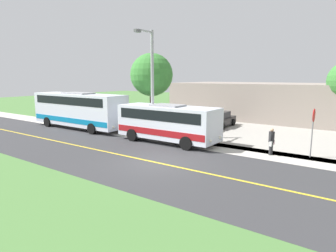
# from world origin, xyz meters

# --- Properties ---
(ground_plane) EXTENTS (120.00, 120.00, 0.00)m
(ground_plane) POSITION_xyz_m (0.00, 0.00, 0.00)
(ground_plane) COLOR #477238
(road_surface) EXTENTS (8.00, 100.00, 0.01)m
(road_surface) POSITION_xyz_m (0.00, 0.00, 0.00)
(road_surface) COLOR #333335
(road_surface) RESTS_ON ground
(sidewalk) EXTENTS (2.40, 100.00, 0.01)m
(sidewalk) POSITION_xyz_m (-5.20, 0.00, 0.00)
(sidewalk) COLOR #B2ADA3
(sidewalk) RESTS_ON ground
(parking_lot_surface) EXTENTS (14.00, 36.00, 0.01)m
(parking_lot_surface) POSITION_xyz_m (-12.40, 3.00, 0.00)
(parking_lot_surface) COLOR #9E9991
(parking_lot_surface) RESTS_ON ground
(road_centre_line) EXTENTS (0.16, 100.00, 0.00)m
(road_centre_line) POSITION_xyz_m (0.00, 0.00, 0.01)
(road_centre_line) COLOR gold
(road_centre_line) RESTS_ON ground
(shuttle_bus_front) EXTENTS (2.72, 7.64, 2.73)m
(shuttle_bus_front) POSITION_xyz_m (-4.54, -2.45, 1.51)
(shuttle_bus_front) COLOR silver
(shuttle_bus_front) RESTS_ON ground
(transit_bus_rear) EXTENTS (2.69, 10.34, 3.28)m
(transit_bus_rear) POSITION_xyz_m (-4.52, -12.42, 1.79)
(transit_bus_rear) COLOR silver
(transit_bus_rear) RESTS_ON ground
(pedestrian_with_bags) EXTENTS (0.72, 0.34, 1.64)m
(pedestrian_with_bags) POSITION_xyz_m (-5.33, 4.67, 0.88)
(pedestrian_with_bags) COLOR #262628
(pedestrian_with_bags) RESTS_ON ground
(stop_sign) EXTENTS (0.76, 0.07, 2.88)m
(stop_sign) POSITION_xyz_m (-6.10, 6.75, 1.96)
(stop_sign) COLOR slate
(stop_sign) RESTS_ON ground
(street_light_pole) EXTENTS (1.97, 0.24, 8.04)m
(street_light_pole) POSITION_xyz_m (-4.88, -4.19, 4.43)
(street_light_pole) COLOR #9E9EA3
(street_light_pole) RESTS_ON ground
(parked_car_near) EXTENTS (4.50, 2.22, 1.45)m
(parked_car_near) POSITION_xyz_m (-12.62, -2.26, 0.69)
(parked_car_near) COLOR black
(parked_car_near) RESTS_ON ground
(tree_curbside) EXTENTS (3.63, 3.63, 6.66)m
(tree_curbside) POSITION_xyz_m (-7.40, -6.17, 4.82)
(tree_curbside) COLOR brown
(tree_curbside) RESTS_ON ground
(commercial_building) EXTENTS (10.00, 19.61, 3.96)m
(commercial_building) POSITION_xyz_m (-21.40, -0.83, 1.98)
(commercial_building) COLOR gray
(commercial_building) RESTS_ON ground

